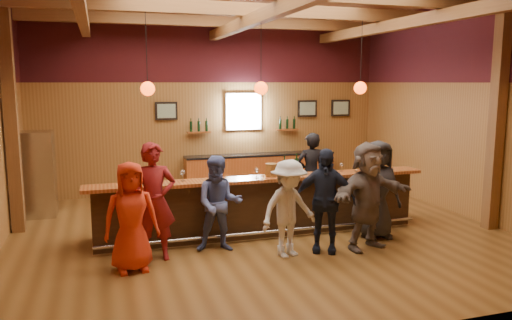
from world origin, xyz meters
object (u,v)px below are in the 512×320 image
object	(u,v)px
customer_denim	(219,204)
customer_navy	(324,200)
customer_dark	(378,189)
ice_bucket	(271,170)
bar_counter	(259,204)
customer_orange	(131,217)
customer_redvest	(154,202)
stainless_fridge	(37,174)
bartender	(311,173)
customer_white	(289,209)
back_bar_cabinet	(261,171)
bottle_a	(284,167)
customer_brown	(367,196)

from	to	relation	value
customer_denim	customer_navy	world-z (taller)	customer_navy
customer_dark	ice_bucket	size ratio (longest dim) A/B	7.60
bar_counter	customer_orange	distance (m)	2.79
customer_redvest	stainless_fridge	bearing A→B (deg)	123.52
bar_counter	bartender	xyz separation A→B (m)	(1.45, 0.91, 0.35)
customer_orange	customer_white	size ratio (longest dim) A/B	1.04
customer_white	ice_bucket	size ratio (longest dim) A/B	6.78
ice_bucket	stainless_fridge	bearing A→B (deg)	147.05
customer_orange	customer_navy	distance (m)	3.12
customer_white	customer_navy	bearing A→B (deg)	-11.11
customer_redvest	customer_dark	bearing A→B (deg)	1.45
back_bar_cabinet	ice_bucket	bearing A→B (deg)	-105.16
customer_redvest	bartender	xyz separation A→B (m)	(3.50, 1.86, -0.07)
customer_orange	bottle_a	size ratio (longest dim) A/B	4.70
stainless_fridge	customer_orange	world-z (taller)	stainless_fridge
customer_denim	customer_white	distance (m)	1.17
stainless_fridge	customer_denim	distance (m)	4.57
customer_brown	ice_bucket	xyz separation A→B (m)	(-1.30, 1.19, 0.31)
bartender	ice_bucket	world-z (taller)	bartender
bottle_a	back_bar_cabinet	bearing A→B (deg)	78.74
customer_denim	bar_counter	bearing A→B (deg)	53.63
customer_orange	customer_white	world-z (taller)	customer_orange
customer_navy	bottle_a	world-z (taller)	customer_navy
customer_brown	ice_bucket	size ratio (longest dim) A/B	7.81
bartender	bottle_a	world-z (taller)	bartender
customer_denim	customer_brown	size ratio (longest dim) A/B	0.88
customer_navy	bottle_a	xyz separation A→B (m)	(-0.24, 1.24, 0.38)
bar_counter	bottle_a	size ratio (longest dim) A/B	17.85
customer_white	customer_dark	xyz separation A→B (m)	(1.90, 0.47, 0.10)
customer_white	back_bar_cabinet	bearing A→B (deg)	60.42
stainless_fridge	customer_white	size ratio (longest dim) A/B	1.13
customer_brown	bartender	world-z (taller)	customer_brown
customer_dark	bar_counter	bearing A→B (deg)	153.22
customer_redvest	bartender	bearing A→B (deg)	30.22
customer_orange	ice_bucket	bearing A→B (deg)	16.08
customer_navy	bartender	xyz separation A→B (m)	(0.77, 2.32, 0.00)
customer_white	ice_bucket	xyz separation A→B (m)	(0.11, 1.17, 0.43)
back_bar_cabinet	customer_navy	xyz separation A→B (m)	(-0.50, -4.98, 0.40)
customer_dark	ice_bucket	bearing A→B (deg)	159.44
customer_denim	customer_white	bearing A→B (deg)	-19.07
stainless_fridge	customer_redvest	world-z (taller)	customer_redvest
customer_dark	back_bar_cabinet	bearing A→B (deg)	99.96
customer_navy	customer_dark	distance (m)	1.31
bar_counter	customer_dark	xyz separation A→B (m)	(1.92, -1.00, 0.37)
customer_denim	bottle_a	bearing A→B (deg)	38.25
back_bar_cabinet	customer_orange	size ratio (longest dim) A/B	2.41
stainless_fridge	customer_orange	distance (m)	4.15
customer_white	bottle_a	xyz separation A→B (m)	(0.41, 1.30, 0.45)
back_bar_cabinet	customer_denim	bearing A→B (deg)	-115.98
back_bar_cabinet	customer_brown	xyz separation A→B (m)	(0.25, -5.07, 0.44)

